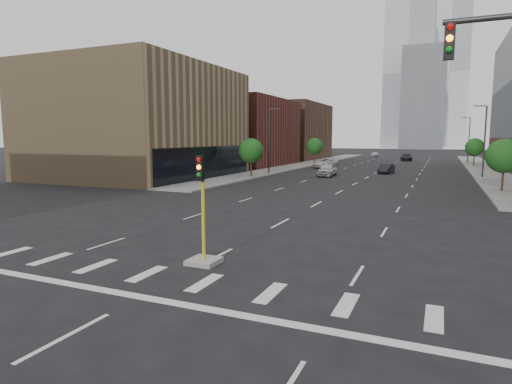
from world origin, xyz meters
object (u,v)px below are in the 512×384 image
Objects in this scene: car_mid_right at (386,168)px; car_distant at (375,154)px; car_far_left at (326,163)px; car_near_left at (327,170)px; car_deep_right at (406,157)px; median_traffic_signal at (203,240)px.

car_distant is (-8.89, 52.08, 0.03)m from car_mid_right.
car_far_left is at bearing -94.22° from car_distant.
car_near_left is 15.92m from car_far_left.
car_deep_right is (0.00, 36.26, 0.10)m from car_mid_right.
car_distant is at bearing 89.56° from car_near_left.
median_traffic_signal is 1.01× the size of car_distant.
car_mid_right is at bearing 46.74° from car_near_left.
median_traffic_signal is 0.76× the size of car_far_left.
median_traffic_signal reaches higher than car_far_left.
car_near_left is 59.86m from car_distant.
car_far_left is at bearing 99.37° from median_traffic_signal.
car_distant is at bearing 107.05° from car_mid_right.
car_distant is (-8.89, 15.82, -0.06)m from car_deep_right.
car_deep_right is (1.50, 85.01, -0.17)m from median_traffic_signal.
car_far_left is (-4.15, 15.37, -0.05)m from car_near_left.
car_distant is (1.91, 44.45, -0.07)m from car_far_left.
car_deep_right is at bearing 88.99° from median_traffic_signal.
car_deep_right is at bearing 97.36° from car_mid_right.
car_distant reaches higher than car_mid_right.
car_far_left is 30.60m from car_deep_right.
car_near_left is 10.21m from car_mid_right.
car_near_left is at bearing -65.56° from car_far_left.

